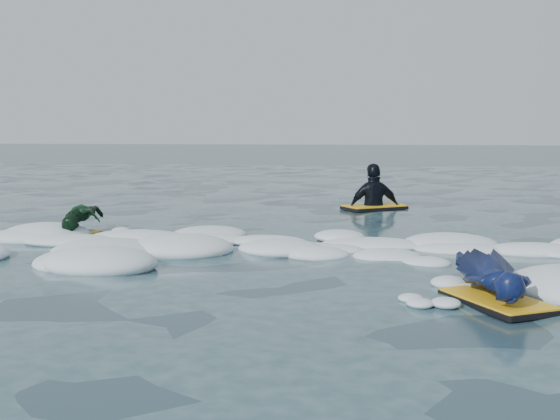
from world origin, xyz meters
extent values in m
plane|color=#162C35|center=(0.00, 0.00, 0.00)|extent=(120.00, 120.00, 0.00)
cube|color=black|center=(2.91, -1.14, 0.03)|extent=(0.95, 1.12, 0.05)
cube|color=yellow|center=(2.91, -1.14, 0.07)|extent=(0.92, 1.09, 0.02)
imported|color=#0C1856|center=(2.91, -0.89, 0.21)|extent=(0.65, 1.51, 0.35)
cube|color=black|center=(-2.17, 1.92, 0.03)|extent=(0.52, 0.78, 0.04)
cube|color=yellow|center=(-2.17, 1.92, 0.05)|extent=(0.50, 0.77, 0.01)
cube|color=blue|center=(-2.17, 1.92, 0.06)|extent=(0.25, 0.70, 0.00)
imported|color=#0F3917|center=(-2.17, 2.12, 0.23)|extent=(0.66, 1.15, 0.41)
cube|color=black|center=(1.82, 5.84, 0.04)|extent=(1.29, 1.15, 0.06)
cube|color=yellow|center=(1.82, 5.84, 0.08)|extent=(1.26, 1.12, 0.02)
imported|color=black|center=(1.82, 5.84, 0.00)|extent=(1.08, 0.71, 1.70)
camera|label=1|loc=(1.93, -7.07, 1.47)|focal=45.00mm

